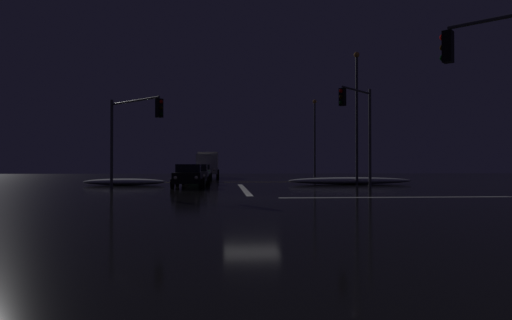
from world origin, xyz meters
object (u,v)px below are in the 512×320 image
object	(u,v)px
sedan_silver	(202,172)
traffic_signal_ne	(359,119)
traffic_signal_se	(507,73)
traffic_signal_nw	(132,124)
sedan_black	(188,176)
sedan_green	(198,173)
streetlamp_right_far	(315,133)
box_truck	(208,163)
streetlamp_right_near	(357,109)
sedan_gray	(197,174)

from	to	relation	value
sedan_silver	traffic_signal_ne	bearing A→B (deg)	-62.19
traffic_signal_ne	traffic_signal_se	bearing A→B (deg)	-89.44
traffic_signal_nw	sedan_black	bearing A→B (deg)	47.77
sedan_green	traffic_signal_nw	bearing A→B (deg)	-101.83
streetlamp_right_far	traffic_signal_ne	bearing A→B (deg)	-94.49
sedan_silver	sedan_green	bearing A→B (deg)	-90.58
traffic_signal_nw	traffic_signal_se	world-z (taller)	traffic_signal_se
box_truck	traffic_signal_se	size ratio (longest dim) A/B	1.30
sedan_black	sedan_silver	xyz separation A→B (m)	(0.10, 17.50, 0.00)
streetlamp_right_near	box_truck	bearing A→B (deg)	119.73
sedan_silver	traffic_signal_ne	world-z (taller)	traffic_signal_ne
sedan_black	sedan_green	size ratio (longest dim) A/B	1.00
sedan_gray	traffic_signal_ne	bearing A→B (deg)	-37.46
sedan_green	sedan_silver	xyz separation A→B (m)	(0.06, 5.95, 0.00)
traffic_signal_ne	streetlamp_right_near	bearing A→B (deg)	74.38
sedan_black	traffic_signal_nw	bearing A→B (deg)	-132.23
traffic_signal_nw	streetlamp_right_near	distance (m)	17.20
sedan_green	traffic_signal_se	world-z (taller)	traffic_signal_se
sedan_silver	traffic_signal_ne	distance (m)	23.36
traffic_signal_ne	sedan_gray	bearing A→B (deg)	142.54
box_truck	streetlamp_right_near	size ratio (longest dim) A/B	0.81
sedan_green	sedan_black	bearing A→B (deg)	-90.20
traffic_signal_se	sedan_silver	bearing A→B (deg)	107.31
streetlamp_right_near	streetlamp_right_far	distance (m)	16.02
streetlamp_right_near	streetlamp_right_far	world-z (taller)	streetlamp_right_near
sedan_silver	traffic_signal_ne	size ratio (longest dim) A/B	0.67
traffic_signal_se	streetlamp_right_near	xyz separation A→B (m)	(1.61, 20.85, 1.52)
sedan_black	streetlamp_right_far	size ratio (longest dim) A/B	0.49
sedan_gray	traffic_signal_se	size ratio (longest dim) A/B	0.68
sedan_gray	traffic_signal_se	world-z (taller)	traffic_signal_se
sedan_gray	box_truck	world-z (taller)	box_truck
traffic_signal_se	sedan_gray	bearing A→B (deg)	115.33
sedan_green	streetlamp_right_near	xyz separation A→B (m)	(12.57, -8.21, 5.03)
traffic_signal_ne	sedan_silver	bearing A→B (deg)	117.81
streetlamp_right_far	streetlamp_right_near	bearing A→B (deg)	-90.00
streetlamp_right_near	sedan_silver	bearing A→B (deg)	131.46
sedan_silver	streetlamp_right_near	xyz separation A→B (m)	(12.51, -14.16, 5.03)
sedan_gray	traffic_signal_nw	world-z (taller)	traffic_signal_nw
sedan_gray	traffic_signal_se	bearing A→B (deg)	-64.67
sedan_green	box_truck	xyz separation A→B (m)	(0.44, 13.05, 0.91)
sedan_gray	sedan_silver	bearing A→B (deg)	90.66
traffic_signal_ne	traffic_signal_nw	bearing A→B (deg)	-177.95
sedan_black	traffic_signal_se	size ratio (longest dim) A/B	0.68
box_truck	traffic_signal_ne	world-z (taller)	traffic_signal_ne
sedan_green	traffic_signal_nw	distance (m)	15.60
streetlamp_right_near	sedan_black	bearing A→B (deg)	-165.17
sedan_green	traffic_signal_nw	world-z (taller)	traffic_signal_nw
sedan_black	box_truck	xyz separation A→B (m)	(0.48, 24.60, 0.91)
sedan_green	streetlamp_right_far	distance (m)	15.41
sedan_black	traffic_signal_se	world-z (taller)	traffic_signal_se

